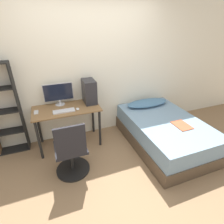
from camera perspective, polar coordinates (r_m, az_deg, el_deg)
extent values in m
plane|color=#846647|center=(2.77, 2.52, -21.44)|extent=(14.00, 14.00, 0.00)
cube|color=silver|center=(3.32, -7.18, 12.71)|extent=(8.00, 0.05, 2.50)
cube|color=brown|center=(3.12, -14.64, 1.05)|extent=(1.13, 0.58, 0.02)
cylinder|color=black|center=(3.11, -22.75, -8.60)|extent=(0.04, 0.04, 0.73)
cylinder|color=black|center=(3.18, -4.00, -5.35)|extent=(0.04, 0.04, 0.73)
cylinder|color=black|center=(3.51, -22.79, -4.20)|extent=(0.04, 0.04, 0.73)
cylinder|color=black|center=(3.58, -6.26, -1.43)|extent=(0.04, 0.04, 0.73)
cube|color=black|center=(3.30, -27.84, 0.85)|extent=(0.02, 0.23, 1.56)
cube|color=black|center=(3.73, -29.70, -10.58)|extent=(0.57, 0.23, 0.02)
cube|color=black|center=(3.53, -31.15, -5.56)|extent=(0.57, 0.23, 0.02)
cube|color=black|center=(3.36, -32.72, 0.02)|extent=(0.57, 0.23, 0.02)
cylinder|color=black|center=(2.96, -12.52, -17.66)|extent=(0.52, 0.52, 0.03)
cylinder|color=black|center=(2.82, -12.96, -14.62)|extent=(0.05, 0.05, 0.39)
cube|color=black|center=(2.68, -13.45, -11.19)|extent=(0.45, 0.45, 0.04)
cube|color=black|center=(2.37, -13.34, -9.41)|extent=(0.40, 0.04, 0.46)
cube|color=#4C3D2D|center=(3.49, 16.23, -8.15)|extent=(1.19, 1.81, 0.23)
cube|color=#708EA8|center=(3.35, 16.81, -4.52)|extent=(1.15, 1.77, 0.29)
ellipsoid|color=teal|center=(3.72, 11.46, 2.91)|extent=(0.90, 0.36, 0.11)
cube|color=#B24C2D|center=(3.19, 21.83, -4.03)|extent=(0.24, 0.32, 0.01)
cylinder|color=#B7B7BC|center=(3.28, -16.55, 2.44)|extent=(0.17, 0.17, 0.01)
cylinder|color=#B7B7BC|center=(3.27, -16.65, 3.16)|extent=(0.04, 0.04, 0.08)
cube|color=#B7B7BC|center=(3.20, -17.11, 6.23)|extent=(0.51, 0.01, 0.31)
cube|color=black|center=(3.19, -17.09, 6.18)|extent=(0.48, 0.01, 0.29)
cube|color=silver|center=(3.01, -15.42, 0.32)|extent=(0.35, 0.13, 0.02)
cube|color=#232328|center=(3.19, -7.44, 6.66)|extent=(0.21, 0.34, 0.42)
ellipsoid|color=silver|center=(3.03, -11.18, 1.02)|extent=(0.06, 0.09, 0.02)
cube|color=#B7B7BC|center=(3.13, -23.52, -0.06)|extent=(0.07, 0.14, 0.01)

